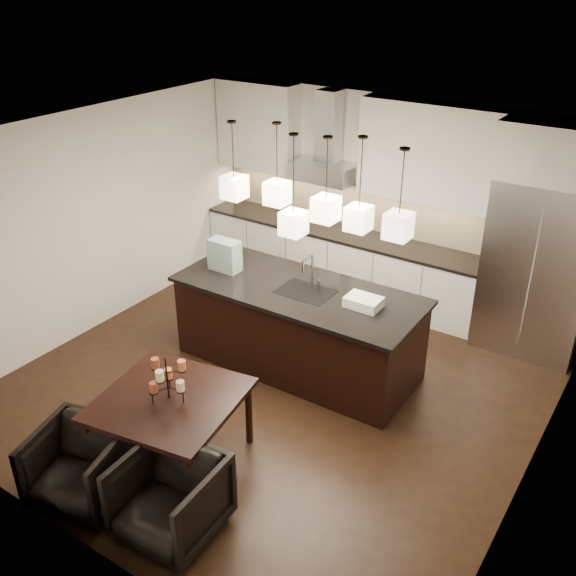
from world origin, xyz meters
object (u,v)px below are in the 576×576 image
Objects in this scene: refrigerator at (538,269)px; dining_table at (172,429)px; armchair_right at (170,498)px; island_body at (298,329)px; armchair_left at (80,466)px.

refrigerator is 1.75× the size of dining_table.
refrigerator is 4.95m from armchair_right.
island_body is 2.74m from armchair_right.
island_body is at bearing 65.61° from armchair_left.
dining_table is (-2.23, -3.96, -0.71)m from refrigerator.
dining_table is 0.88m from armchair_left.
dining_table is 1.57× the size of armchair_left.
island_body is at bearing -138.13° from refrigerator.
island_body is (-2.14, -1.91, -0.59)m from refrigerator.
dining_table reaches higher than armchair_left.
armchair_left is at bearing -122.94° from dining_table.
refrigerator reaches higher than armchair_left.
refrigerator is 2.93m from island_body.
refrigerator reaches higher than island_body.
refrigerator is at bearing 66.85° from armchair_right.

